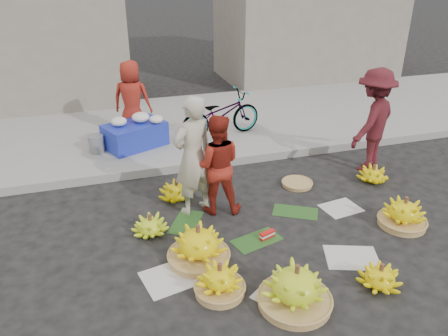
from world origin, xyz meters
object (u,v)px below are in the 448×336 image
object	(u,v)px
banana_bunch_4	(404,213)
flower_table	(135,133)
bicycle	(221,114)
banana_bunch_0	(198,245)
vendor_cream	(193,156)

from	to	relation	value
banana_bunch_4	flower_table	world-z (taller)	flower_table
banana_bunch_4	bicycle	distance (m)	4.04
flower_table	bicycle	size ratio (longest dim) A/B	0.74
banana_bunch_4	bicycle	xyz separation A→B (m)	(-1.52, 3.72, 0.38)
banana_bunch_0	flower_table	size ratio (longest dim) A/B	0.59
vendor_cream	flower_table	size ratio (longest dim) A/B	1.37
banana_bunch_4	banana_bunch_0	bearing A→B (deg)	178.41
banana_bunch_0	bicycle	distance (m)	3.91
bicycle	banana_bunch_0	bearing A→B (deg)	147.78
flower_table	banana_bunch_4	bearing A→B (deg)	-72.35
banana_bunch_4	bicycle	bearing A→B (deg)	112.18
banana_bunch_4	vendor_cream	bearing A→B (deg)	155.03
bicycle	vendor_cream	bearing A→B (deg)	143.67
banana_bunch_0	vendor_cream	xyz separation A→B (m)	(0.23, 1.16, 0.65)
banana_bunch_0	vendor_cream	distance (m)	1.35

